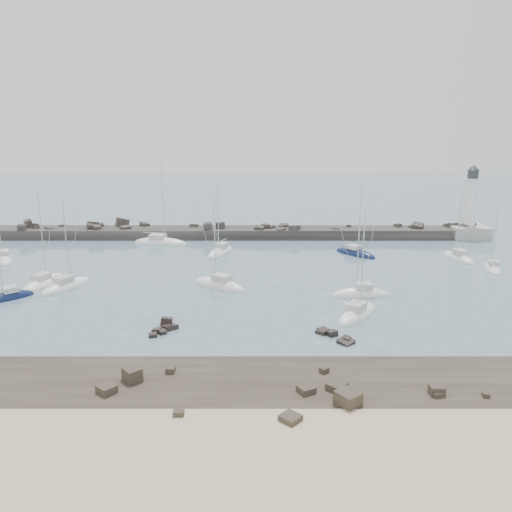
{
  "coord_description": "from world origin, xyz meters",
  "views": [
    {
      "loc": [
        5.96,
        -57.09,
        19.78
      ],
      "look_at": [
        5.96,
        12.0,
        2.65
      ],
      "focal_mm": 35.0,
      "sensor_mm": 36.0,
      "label": 1
    }
  ],
  "objects": [
    {
      "name": "sailboat_12",
      "position": [
        41.09,
        14.31,
        0.14
      ],
      "size": [
        3.48,
        7.05,
        10.84
      ],
      "color": "white",
      "rests_on": "ground"
    },
    {
      "name": "sailboat_1",
      "position": [
        -34.46,
        20.0,
        0.14
      ],
      "size": [
        6.7,
        8.79,
        13.66
      ],
      "color": "white",
      "rests_on": "ground"
    },
    {
      "name": "sailboat_9",
      "position": [
        19.02,
        2.07,
        0.15
      ],
      "size": [
        7.28,
        2.69,
        11.55
      ],
      "color": "white",
      "rests_on": "ground"
    },
    {
      "name": "rock_cluster_near",
      "position": [
        -3.5,
        -8.64,
        0.03
      ],
      "size": [
        2.83,
        4.47,
        1.56
      ],
      "color": "black",
      "rests_on": "ground"
    },
    {
      "name": "sailboat_2",
      "position": [
        -24.33,
        0.84,
        0.14
      ],
      "size": [
        5.71,
        5.54,
        9.86
      ],
      "color": "#0F1B41",
      "rests_on": "ground"
    },
    {
      "name": "ground",
      "position": [
        0.0,
        0.0,
        0.0
      ],
      "size": [
        400.0,
        400.0,
        0.0
      ],
      "primitive_type": "plane",
      "color": "slate",
      "rests_on": "ground"
    },
    {
      "name": "sailboat_8",
      "position": [
        22.53,
        23.71,
        0.13
      ],
      "size": [
        7.0,
        7.92,
        12.81
      ],
      "color": "#0F1B41",
      "rests_on": "ground"
    },
    {
      "name": "sailboat_13",
      "position": [
        -18.91,
        5.3,
        0.14
      ],
      "size": [
        5.72,
        8.32,
        12.79
      ],
      "color": "white",
      "rests_on": "ground"
    },
    {
      "name": "sailboat_10",
      "position": [
        38.43,
        20.62,
        0.15
      ],
      "size": [
        3.99,
        7.93,
        12.19
      ],
      "color": "white",
      "rests_on": "ground"
    },
    {
      "name": "sand_strip",
      "position": [
        0.0,
        -32.0,
        0.0
      ],
      "size": [
        140.0,
        14.0,
        1.0
      ],
      "primitive_type": "cube",
      "color": "#C6B489",
      "rests_on": "ground"
    },
    {
      "name": "sailboat_5",
      "position": [
        1.15,
        5.78,
        0.15
      ],
      "size": [
        8.27,
        7.01,
        13.33
      ],
      "color": "white",
      "rests_on": "ground"
    },
    {
      "name": "sailboat_3",
      "position": [
        -22.54,
        6.85,
        0.14
      ],
      "size": [
        4.38,
        8.77,
        13.28
      ],
      "color": "white",
      "rests_on": "ground"
    },
    {
      "name": "sailboat_4",
      "position": [
        -11.55,
        32.01,
        0.14
      ],
      "size": [
        10.54,
        5.2,
        15.81
      ],
      "color": "white",
      "rests_on": "ground"
    },
    {
      "name": "breakwater",
      "position": [
        -7.51,
        38.0,
        0.29
      ],
      "size": [
        115.0,
        7.51,
        4.95
      ],
      "color": "#2C2927",
      "rests_on": "ground"
    },
    {
      "name": "sailboat_6",
      "position": [
        -0.01,
        24.3,
        0.16
      ],
      "size": [
        5.44,
        8.54,
        13.15
      ],
      "color": "white",
      "rests_on": "ground"
    },
    {
      "name": "rock_shelf",
      "position": [
        0.04,
        -22.0,
        0.01
      ],
      "size": [
        140.0,
        12.0,
        1.79
      ],
      "color": "#2C251E",
      "rests_on": "ground"
    },
    {
      "name": "sailboat_7",
      "position": [
        17.23,
        -4.96,
        0.14
      ],
      "size": [
        6.67,
        7.91,
        12.69
      ],
      "color": "white",
      "rests_on": "ground"
    },
    {
      "name": "rock_cluster_far",
      "position": [
        13.73,
        -10.99,
        0.02
      ],
      "size": [
        3.71,
        4.31,
        1.34
      ],
      "color": "black",
      "rests_on": "ground"
    },
    {
      "name": "lighthouse",
      "position": [
        47.0,
        38.0,
        3.09
      ],
      "size": [
        7.0,
        7.0,
        14.6
      ],
      "color": "#A0A09B",
      "rests_on": "ground"
    }
  ]
}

